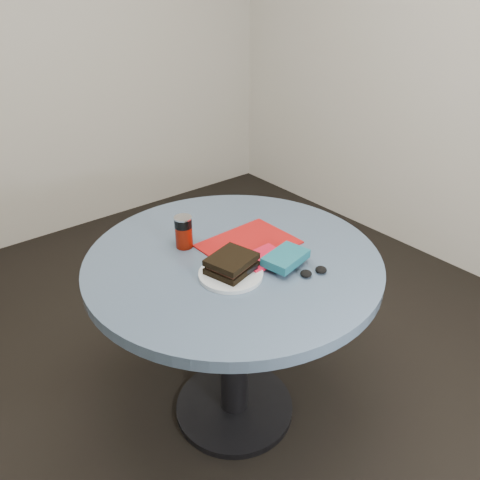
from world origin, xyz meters
TOP-DOWN VIEW (x-y plane):
  - ground at (0.00, 0.00)m, footprint 4.00×4.00m
  - table at (0.00, 0.00)m, footprint 1.00×1.00m
  - plate at (-0.08, -0.09)m, footprint 0.25×0.25m
  - sandwich at (-0.07, -0.08)m, footprint 0.17×0.15m
  - soda_can at (-0.09, 0.16)m, footprint 0.07×0.07m
  - pepper_grinder at (-0.08, 0.18)m, footprint 0.04×0.04m
  - magazine at (0.09, 0.02)m, footprint 0.32×0.24m
  - red_book at (0.05, -0.09)m, footprint 0.16×0.11m
  - novel at (0.09, -0.16)m, footprint 0.16×0.12m
  - mp3_player at (-0.04, -0.09)m, footprint 0.06×0.09m
  - headphones at (0.13, -0.25)m, footprint 0.10×0.06m

SIDE VIEW (x-z plane):
  - ground at x=0.00m, z-range 0.00..0.00m
  - table at x=0.00m, z-range 0.21..0.96m
  - magazine at x=0.09m, z-range 0.75..0.76m
  - plate at x=-0.08m, z-range 0.75..0.76m
  - headphones at x=0.13m, z-range 0.75..0.77m
  - red_book at x=0.05m, z-range 0.76..0.77m
  - mp3_player at x=-0.04m, z-range 0.77..0.78m
  - novel at x=0.09m, z-range 0.77..0.80m
  - sandwich at x=-0.07m, z-range 0.76..0.81m
  - pepper_grinder at x=-0.08m, z-range 0.75..0.83m
  - soda_can at x=-0.09m, z-range 0.75..0.87m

